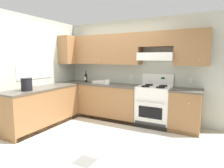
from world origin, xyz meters
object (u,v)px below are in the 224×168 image
Objects in this scene: bucket at (27,84)px; paper_towel_roll at (107,82)px; stove at (154,105)px; bowl at (100,82)px; wine_bottle at (86,77)px.

bucket is 1.90m from paper_towel_roll.
bowl is (-1.47, 0.01, 0.46)m from stove.
stove is at bearing 4.49° from paper_towel_roll.
wine_bottle is 2.62× the size of paper_towel_roll.
wine_bottle is 1.26× the size of bucket.
stove is 9.53× the size of paper_towel_roll.
bucket is (-0.75, -1.71, 0.11)m from bowl.
paper_towel_roll reaches higher than bowl.
bowl is at bearing 179.60° from stove.
wine_bottle reaches higher than bucket.
paper_towel_roll is at bearing 57.53° from bucket.
bowl is 3.12× the size of paper_towel_roll.
bucket is (-0.23, -1.77, 0.00)m from wine_bottle.
paper_towel_roll is (0.27, -0.10, 0.04)m from bowl.
stove is 2.07m from wine_bottle.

